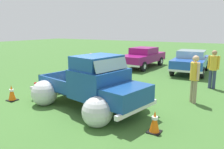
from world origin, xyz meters
TOP-DOWN VIEW (x-y plane):
  - ground_plane at (0.00, 0.00)m, footprint 80.00×80.00m
  - vintage_pickup_truck at (0.38, -0.08)m, footprint 4.90×3.44m
  - show_car_0 at (-1.57, 8.82)m, footprint 2.08×4.63m
  - show_car_1 at (1.89, 8.41)m, footprint 2.13×4.26m
  - spectator_0 at (3.58, 5.02)m, footprint 0.54×0.39m
  - spectator_1 at (3.24, 2.42)m, footprint 0.48×0.48m
  - spectator_2 at (-1.45, 2.26)m, footprint 0.44×0.52m
  - lane_cone_0 at (-2.96, -0.98)m, footprint 0.36×0.36m
  - lane_cone_1 at (2.84, -0.73)m, footprint 0.36×0.36m

SIDE VIEW (x-z plane):
  - ground_plane at x=0.00m, z-range 0.00..0.00m
  - lane_cone_0 at x=-2.96m, z-range 0.00..0.63m
  - lane_cone_1 at x=2.84m, z-range 0.00..0.63m
  - vintage_pickup_truck at x=0.38m, z-range -0.22..1.74m
  - show_car_1 at x=1.89m, z-range 0.07..1.50m
  - show_car_0 at x=-1.57m, z-range 0.07..1.50m
  - spectator_2 at x=-1.45m, z-range 0.12..1.78m
  - spectator_0 at x=3.58m, z-range 0.14..1.96m
  - spectator_1 at x=3.24m, z-range 0.14..1.96m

